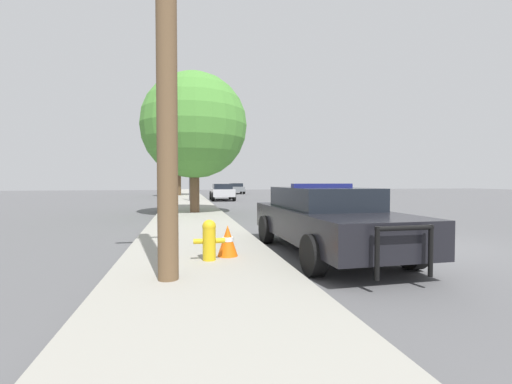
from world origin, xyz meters
name	(u,v)px	position (x,y,z in m)	size (l,w,h in m)	color
ground_plane	(407,245)	(0.00, 0.00, 0.00)	(110.00, 110.00, 0.00)	#565659
sidewalk_left	(199,251)	(-5.10, 0.00, 0.07)	(3.00, 110.00, 0.13)	#99968C
police_car	(326,218)	(-2.38, -0.50, 0.78)	(2.21, 5.16, 1.53)	black
fire_hydrant	(209,239)	(-4.96, -1.18, 0.53)	(0.57, 0.25, 0.75)	gold
utility_pole	(166,29)	(-5.64, -2.29, 3.79)	(1.40, 0.30, 7.15)	brown
traffic_light	(210,158)	(-3.50, 18.38, 3.33)	(3.52, 0.35, 4.50)	#424247
car_background_distant	(236,188)	(0.94, 34.94, 0.71)	(2.08, 4.63, 1.31)	slate
car_background_midblock	(222,191)	(-2.33, 20.72, 0.74)	(2.00, 4.50, 1.36)	#B7B7BC
tree_sidewalk_near	(194,126)	(-4.92, 8.73, 4.14)	(4.88, 4.88, 6.47)	brown
tree_sidewalk_far	(179,148)	(-5.93, 28.37, 4.92)	(4.62, 4.62, 7.12)	#4C3823
traffic_cone	(228,241)	(-4.58, -0.90, 0.43)	(0.40, 0.40, 0.60)	orange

